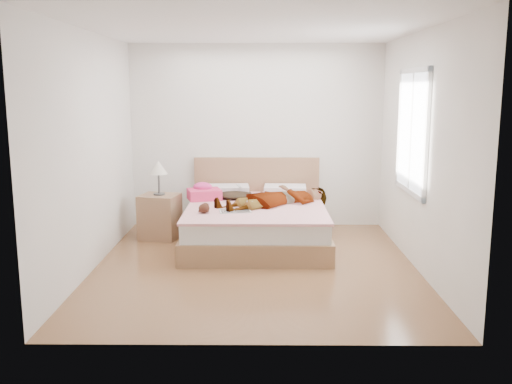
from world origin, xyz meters
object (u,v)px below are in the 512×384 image
(woman, at_px, (276,195))
(coffee_mug, at_px, (250,205))
(phone, at_px, (239,186))
(magazine, at_px, (235,211))
(towel, at_px, (204,193))
(plush_toy, at_px, (204,208))
(bed, at_px, (256,221))
(nightstand, at_px, (160,213))

(woman, distance_m, coffee_mug, 0.47)
(coffee_mug, bearing_deg, phone, 103.02)
(woman, distance_m, magazine, 0.71)
(woman, bearing_deg, coffee_mug, -78.48)
(towel, distance_m, plush_toy, 0.85)
(magazine, height_order, plush_toy, plush_toy)
(woman, bearing_deg, phone, -161.65)
(bed, xyz_separation_m, towel, (-0.71, 0.31, 0.33))
(bed, bearing_deg, plush_toy, -139.01)
(magazine, distance_m, plush_toy, 0.38)
(woman, height_order, phone, woman)
(woman, distance_m, phone, 0.64)
(phone, bearing_deg, towel, 160.64)
(bed, bearing_deg, magazine, -118.59)
(plush_toy, bearing_deg, magazine, 11.65)
(plush_toy, height_order, nightstand, nightstand)
(phone, relative_size, coffee_mug, 0.64)
(nightstand, bearing_deg, coffee_mug, -21.93)
(magazine, bearing_deg, coffee_mug, 40.45)
(coffee_mug, bearing_deg, nightstand, 158.07)
(towel, relative_size, plush_toy, 2.41)
(plush_toy, bearing_deg, phone, 68.34)
(coffee_mug, xyz_separation_m, nightstand, (-1.22, 0.49, -0.22))
(towel, bearing_deg, plush_toy, -84.07)
(coffee_mug, bearing_deg, towel, 136.03)
(magazine, bearing_deg, towel, 120.59)
(woman, xyz_separation_m, bed, (-0.26, -0.02, -0.35))
(plush_toy, distance_m, nightstand, 1.01)
(magazine, xyz_separation_m, coffee_mug, (0.18, 0.15, 0.04))
(towel, height_order, magazine, towel)
(towel, height_order, nightstand, nightstand)
(phone, bearing_deg, woman, -71.65)
(magazine, bearing_deg, woman, 43.14)
(nightstand, bearing_deg, plush_toy, -47.13)
(bed, height_order, nightstand, nightstand)
(woman, xyz_separation_m, phone, (-0.50, 0.40, 0.05))
(woman, relative_size, magazine, 3.94)
(towel, distance_m, magazine, 0.90)
(phone, bearing_deg, bed, -93.46)
(woman, distance_m, towel, 1.01)
(phone, bearing_deg, plush_toy, -144.65)
(phone, distance_m, bed, 0.63)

